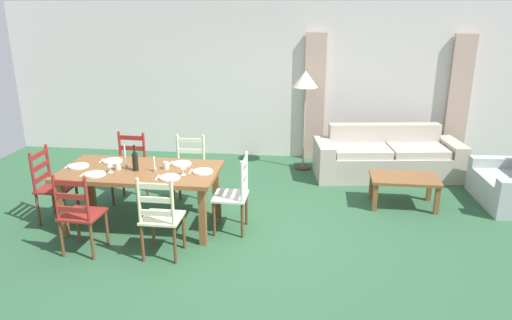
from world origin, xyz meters
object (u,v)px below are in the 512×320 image
dining_chair_head_east (235,194)px  wine_bottle (135,161)px  wine_glass_near_left (110,164)px  wine_glass_near_right (183,166)px  coffee_cup_secondary (118,166)px  couch (386,158)px  dining_chair_near_right (161,217)px  standing_lamp (305,85)px  dining_chair_head_west (52,186)px  dining_chair_near_left (80,214)px  dining_chair_far_right (190,171)px  dining_chair_far_left (130,168)px  coffee_cup_primary (166,165)px  coffee_table (404,181)px  dining_table (140,176)px

dining_chair_head_east → wine_bottle: wine_bottle is taller
wine_glass_near_left → wine_glass_near_right: same height
coffee_cup_secondary → couch: 4.23m
dining_chair_near_right → standing_lamp: (1.43, 3.18, 0.93)m
wine_glass_near_right → dining_chair_head_west: bearing=175.4°
dining_chair_near_left → dining_chair_far_right: bearing=60.9°
coffee_cup_secondary → standing_lamp: size_ratio=0.05×
dining_chair_head_east → couch: dining_chair_head_east is taller
dining_chair_far_left → coffee_cup_primary: bearing=-43.8°
dining_chair_head_west → coffee_table: dining_chair_head_west is taller
dining_chair_near_right → wine_bottle: size_ratio=3.04×
dining_chair_near_left → dining_chair_far_right: 1.72m
dining_chair_near_left → coffee_cup_secondary: (0.17, 0.71, 0.32)m
coffee_cup_primary → standing_lamp: bearing=56.3°
wine_glass_near_right → standing_lamp: bearing=62.7°
dining_table → standing_lamp: size_ratio=1.16×
wine_bottle → dining_chair_far_left: bearing=116.8°
dining_chair_head_east → wine_bottle: (-1.19, -0.06, 0.39)m
wine_glass_near_left → coffee_table: bearing=18.4°
dining_chair_near_right → standing_lamp: bearing=65.8°
standing_lamp → dining_chair_head_west: bearing=-141.7°
dining_chair_far_left → dining_chair_near_right: bearing=-58.5°
dining_chair_near_left → coffee_table: dining_chair_near_left is taller
wine_bottle → standing_lamp: (1.94, 2.49, 0.54)m
dining_chair_head_west → wine_glass_near_right: bearing=-4.6°
standing_lamp → coffee_cup_primary: bearing=-123.7°
dining_table → wine_glass_near_left: bearing=-154.1°
coffee_cup_primary → coffee_table: coffee_cup_primary is taller
coffee_table → wine_glass_near_right: bearing=-156.7°
dining_chair_near_left → dining_chair_near_right: 0.91m
dining_chair_far_right → dining_chair_head_west: same height
coffee_cup_primary → dining_chair_head_west: bearing=-178.3°
couch → dining_chair_far_left: bearing=-158.2°
coffee_cup_primary → dining_chair_far_left: bearing=136.2°
dining_chair_near_right → wine_bottle: wine_bottle is taller
coffee_cup_primary → coffee_table: bearing=18.3°
dining_chair_far_left → wine_bottle: (0.42, -0.83, 0.39)m
wine_glass_near_left → coffee_cup_primary: (0.62, 0.21, -0.07)m
wine_glass_near_right → coffee_table: (2.74, 1.18, -0.51)m
dining_chair_head_west → dining_chair_head_east: (2.34, 0.00, 0.00)m
dining_chair_head_east → coffee_cup_secondary: (-1.42, -0.06, 0.32)m
dining_chair_far_right → wine_glass_near_right: (0.17, -0.88, 0.38)m
standing_lamp → dining_chair_near_left: bearing=-126.1°
dining_table → coffee_cup_primary: size_ratio=21.11×
dining_chair_far_left → wine_glass_near_right: 1.43m
coffee_table → dining_chair_head_east: bearing=-154.4°
wine_glass_near_left → wine_glass_near_right: 0.88m
dining_table → dining_chair_far_right: dining_chair_far_right is taller
dining_chair_near_left → wine_glass_near_left: 0.72m
wine_glass_near_right → couch: bearing=41.9°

